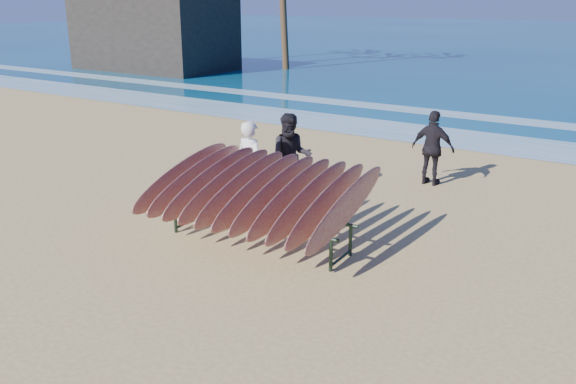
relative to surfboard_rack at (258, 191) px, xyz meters
The scene contains 8 objects.
ground 1.26m from the surfboard_rack, 54.42° to the right, with size 120.00×120.00×0.00m, color tan.
foam_near 9.34m from the surfboard_rack, 86.82° to the left, with size 160.00×160.00×0.00m, color white.
foam_far 12.82m from the surfboard_rack, 87.69° to the left, with size 160.00×160.00×0.00m, color white.
surfboard_rack is the anchor object (origin of this frame).
person_white 1.78m from the surfboard_rack, 130.75° to the left, with size 0.61×0.40×1.67m, color white.
person_dark_a 2.42m from the surfboard_rack, 110.81° to the left, with size 0.82×0.64×1.70m, color black.
person_dark_b 4.81m from the surfboard_rack, 76.45° to the left, with size 0.93×0.39×1.58m, color black.
building 25.60m from the surfboard_rack, 138.86° to the left, with size 8.32×4.62×3.70m, color #2D2823.
Camera 1 is at (4.94, -6.66, 3.84)m, focal length 38.00 mm.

